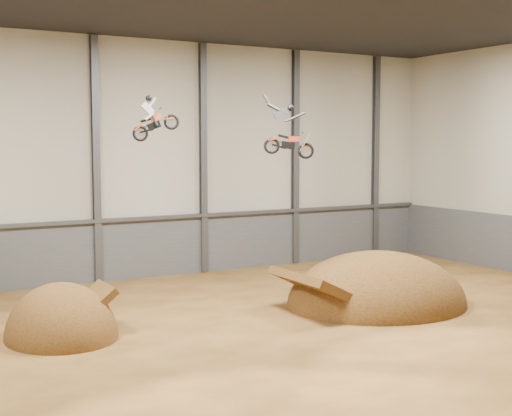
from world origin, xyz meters
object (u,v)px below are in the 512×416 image
(landing_ramp, at_px, (377,305))
(fmx_rider_b, at_px, (288,127))
(takeoff_ramp, at_px, (62,338))
(fmx_rider_a, at_px, (158,113))

(landing_ramp, distance_m, fmx_rider_b, 9.93)
(fmx_rider_b, bearing_deg, takeoff_ramp, -156.93)
(landing_ramp, height_order, fmx_rider_b, fmx_rider_b)
(fmx_rider_a, height_order, fmx_rider_b, fmx_rider_a)
(takeoff_ramp, relative_size, landing_ramp, 0.57)
(fmx_rider_a, xyz_separation_m, fmx_rider_b, (5.36, -2.42, -0.64))
(takeoff_ramp, bearing_deg, fmx_rider_a, 16.43)
(landing_ramp, distance_m, fmx_rider_a, 14.12)
(takeoff_ramp, height_order, fmx_rider_a, fmx_rider_a)
(landing_ramp, height_order, fmx_rider_a, fmx_rider_a)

